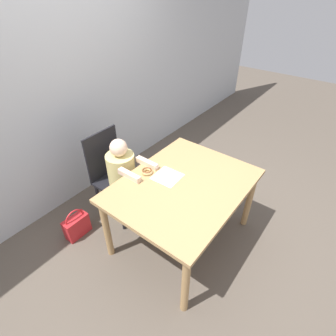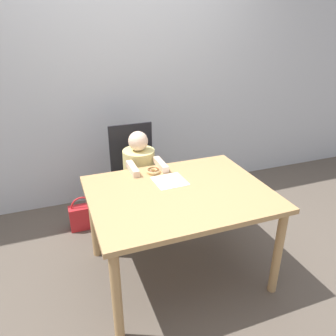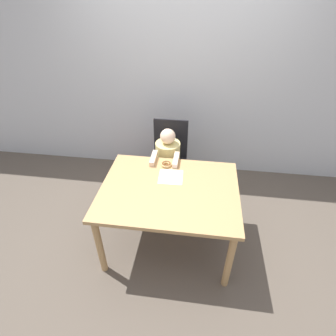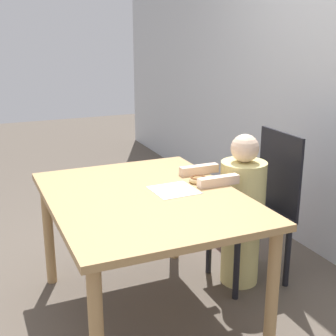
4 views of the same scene
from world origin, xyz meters
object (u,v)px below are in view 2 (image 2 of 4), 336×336
donut (153,171)px  handbag (83,216)px  chair (136,177)px  child_figure (140,184)px

donut → handbag: (-0.53, 0.50, -0.60)m
chair → handbag: size_ratio=2.86×
child_figure → donut: size_ratio=9.09×
child_figure → handbag: size_ratio=2.89×
donut → chair: bearing=93.6°
chair → child_figure: child_figure is taller
handbag → donut: bearing=-43.6°
donut → handbag: donut is taller
chair → child_figure: size_ratio=0.99×
donut → handbag: size_ratio=0.32×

